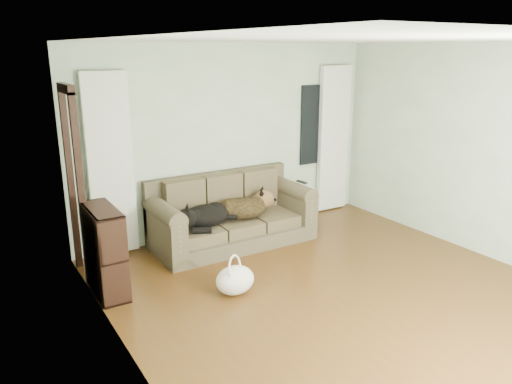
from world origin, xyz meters
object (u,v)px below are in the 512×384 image
dog_shepherd (244,207)px  tote_bag (235,280)px  sofa (233,211)px  dog_black_lab (203,216)px  bookshelf (105,248)px

dog_shepherd → tote_bag: 1.52m
sofa → dog_shepherd: bearing=-16.7°
dog_black_lab → dog_shepherd: dog_shepherd is taller
sofa → dog_shepherd: sofa is taller
dog_black_lab → dog_shepherd: size_ratio=0.95×
sofa → tote_bag: bearing=-118.1°
bookshelf → dog_black_lab: bearing=26.0°
sofa → dog_black_lab: size_ratio=3.30×
sofa → tote_bag: (-0.68, -1.28, -0.29)m
bookshelf → tote_bag: bearing=-25.5°
dog_shepherd → bookshelf: bearing=30.9°
dog_black_lab → bookshelf: bookshelf is taller
bookshelf → dog_shepherd: bearing=21.4°
dog_shepherd → tote_bag: bearing=73.1°
sofa → tote_bag: sofa is taller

